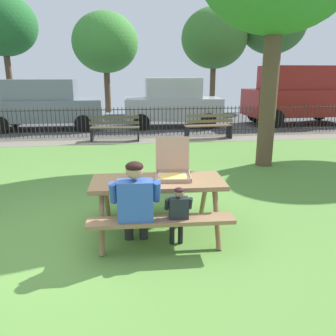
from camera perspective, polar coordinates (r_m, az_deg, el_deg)
The scene contains 18 objects.
ground at distance 6.59m, azimuth -12.94°, elevation -4.12°, with size 28.00×11.69×0.02m, color #5D8F3C.
cobblestone_walkway at distance 11.55m, azimuth -10.72°, elevation 4.53°, with size 28.00×1.40×0.01m, color gray.
street_asphalt at distance 15.57m, azimuth -9.97°, elevation 7.39°, with size 28.00×6.75×0.01m, color #515154.
picnic_table_foreground at distance 4.68m, azimuth -1.72°, elevation -4.04°, with size 1.85×1.54×0.79m.
pizza_box_open at distance 4.76m, azimuth 0.82°, elevation -0.27°, with size 0.53×0.57×0.53m.
pizza_slice_on_table at distance 4.61m, azimuth -3.74°, elevation -2.03°, with size 0.29×0.25×0.02m.
adult_at_table at distance 4.19m, azimuth -5.49°, elevation -5.69°, with size 0.62×0.60×1.19m.
child_at_table at distance 4.24m, azimuth 1.69°, elevation -7.35°, with size 0.34×0.33×0.86m.
iron_fence_streetside at distance 12.16m, azimuth -10.68°, elevation 7.59°, with size 19.73×0.03×1.02m.
park_bench_center at distance 11.33m, azimuth -8.90°, elevation 6.56°, with size 1.63×0.57×0.85m.
park_bench_right at distance 11.68m, azimuth 6.82°, elevation 6.91°, with size 1.63×0.58×0.85m.
parked_car_center at distance 14.41m, azimuth -19.96°, elevation 10.10°, with size 4.40×1.92×1.94m.
parked_car_right at distance 14.24m, azimuth 0.82°, elevation 10.99°, with size 3.95×1.92×1.98m.
parked_car_far_right at distance 16.00m, azimuth 21.46°, elevation 11.51°, with size 4.76×2.20×2.46m.
far_tree_midleft at distance 20.87m, azimuth -25.94°, elevation 20.71°, with size 3.47×3.47×6.12m.
far_tree_center at distance 19.93m, azimuth -10.47°, elevation 19.94°, with size 3.56×3.56×5.36m.
far_tree_midright at distance 20.61m, azimuth 7.74°, elevation 20.73°, with size 3.69×3.69×5.71m.
far_tree_right at distance 21.81m, azimuth 17.21°, elevation 22.02°, with size 3.76×3.76×6.58m.
Camera 1 is at (0.67, -4.33, 2.18)m, focal length 36.35 mm.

